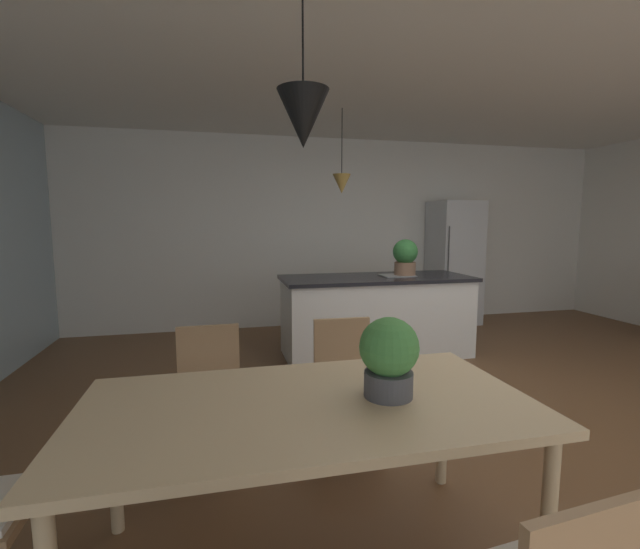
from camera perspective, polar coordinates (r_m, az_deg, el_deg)
The scene contains 12 objects.
ground_plane at distance 3.87m, azimuth 19.66°, elevation -16.79°, with size 10.00×8.40×0.04m, color brown.
ceiling_slab at distance 3.76m, azimuth 21.58°, elevation 25.89°, with size 10.00×8.40×0.12m, color white.
wall_back_kitchen at distance 6.52m, azimuth 4.38°, elevation 5.53°, with size 10.00×0.12×2.70m, color white.
dining_table at distance 1.95m, azimuth -1.54°, elevation -18.12°, with size 1.91×0.98×0.75m.
chair_far_right at distance 2.90m, azimuth 3.50°, elevation -14.02°, with size 0.41×0.41×0.87m.
chair_far_left at distance 2.79m, azimuth -14.34°, elevation -15.08°, with size 0.41×0.41×0.87m.
kitchen_island at distance 4.97m, azimuth 7.38°, elevation -5.28°, with size 2.13×0.86×0.91m.
refrigerator at distance 6.77m, azimuth 17.22°, elevation 1.53°, with size 0.65×0.67×1.81m.
pendant_over_table at distance 1.83m, azimuth -2.23°, elevation 19.87°, with size 0.21×0.21×0.90m.
pendant_over_island_main at distance 4.75m, azimuth 2.88°, elevation 11.88°, with size 0.20×0.20×0.89m.
potted_plant_on_island at distance 5.01m, azimuth 11.17°, elevation 2.33°, with size 0.28×0.28×0.41m.
potted_plant_on_table at distance 1.93m, azimuth 9.07°, elevation -10.48°, with size 0.26×0.26×0.35m.
Camera 1 is at (-1.98, -2.95, 1.51)m, focal length 24.28 mm.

